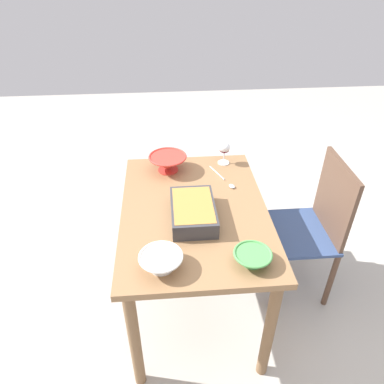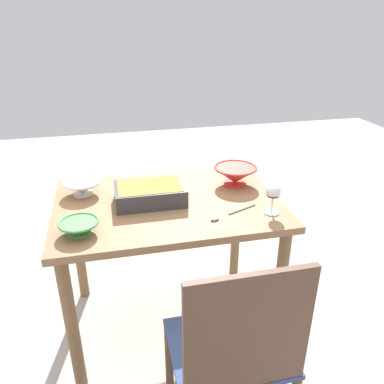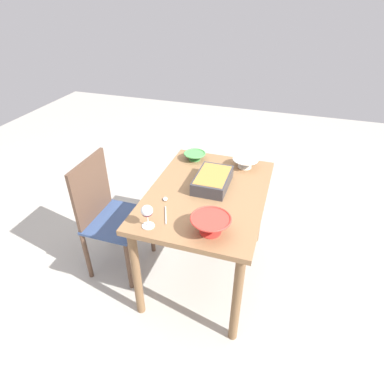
{
  "view_description": "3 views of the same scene",
  "coord_description": "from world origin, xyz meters",
  "px_view_note": "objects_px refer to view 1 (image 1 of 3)",
  "views": [
    {
      "loc": [
        1.54,
        -0.14,
        1.97
      ],
      "look_at": [
        -0.1,
        -0.0,
        0.81
      ],
      "focal_mm": 33.82,
      "sensor_mm": 36.0,
      "label": 1
    },
    {
      "loc": [
        0.26,
        1.71,
        1.63
      ],
      "look_at": [
        -0.13,
        -0.02,
        0.8
      ],
      "focal_mm": 35.67,
      "sensor_mm": 36.0,
      "label": 2
    },
    {
      "loc": [
        -1.78,
        -0.46,
        1.98
      ],
      "look_at": [
        -0.14,
        0.07,
        0.85
      ],
      "focal_mm": 30.11,
      "sensor_mm": 36.0,
      "label": 3
    }
  ],
  "objects_px": {
    "mixing_bowl": "(161,261)",
    "dining_table": "(194,224)",
    "small_bowl": "(168,162)",
    "serving_spoon": "(226,181)",
    "casserole_dish": "(193,211)",
    "chair": "(313,223)",
    "wine_glass": "(224,149)",
    "serving_bowl": "(252,257)"
  },
  "relations": [
    {
      "from": "small_bowl",
      "to": "serving_bowl",
      "type": "distance_m",
      "value": 0.89
    },
    {
      "from": "dining_table",
      "to": "wine_glass",
      "type": "bearing_deg",
      "value": 153.4
    },
    {
      "from": "dining_table",
      "to": "serving_spoon",
      "type": "bearing_deg",
      "value": 138.34
    },
    {
      "from": "mixing_bowl",
      "to": "dining_table",
      "type": "bearing_deg",
      "value": 156.45
    },
    {
      "from": "small_bowl",
      "to": "serving_spoon",
      "type": "relative_size",
      "value": 0.89
    },
    {
      "from": "dining_table",
      "to": "small_bowl",
      "type": "distance_m",
      "value": 0.45
    },
    {
      "from": "serving_spoon",
      "to": "chair",
      "type": "bearing_deg",
      "value": 77.59
    },
    {
      "from": "mixing_bowl",
      "to": "serving_bowl",
      "type": "relative_size",
      "value": 1.12
    },
    {
      "from": "chair",
      "to": "serving_spoon",
      "type": "height_order",
      "value": "chair"
    },
    {
      "from": "chair",
      "to": "small_bowl",
      "type": "bearing_deg",
      "value": -107.67
    },
    {
      "from": "dining_table",
      "to": "casserole_dish",
      "type": "height_order",
      "value": "casserole_dish"
    },
    {
      "from": "dining_table",
      "to": "serving_spoon",
      "type": "xyz_separation_m",
      "value": [
        -0.24,
        0.21,
        0.12
      ]
    },
    {
      "from": "serving_bowl",
      "to": "chair",
      "type": "bearing_deg",
      "value": 135.41
    },
    {
      "from": "wine_glass",
      "to": "mixing_bowl",
      "type": "bearing_deg",
      "value": -25.17
    },
    {
      "from": "casserole_dish",
      "to": "serving_spoon",
      "type": "bearing_deg",
      "value": 145.02
    },
    {
      "from": "wine_glass",
      "to": "serving_spoon",
      "type": "bearing_deg",
      "value": -4.75
    },
    {
      "from": "dining_table",
      "to": "serving_spoon",
      "type": "height_order",
      "value": "serving_spoon"
    },
    {
      "from": "wine_glass",
      "to": "casserole_dish",
      "type": "xyz_separation_m",
      "value": [
        0.55,
        -0.25,
        -0.05
      ]
    },
    {
      "from": "small_bowl",
      "to": "serving_spoon",
      "type": "xyz_separation_m",
      "value": [
        0.16,
        0.34,
        -0.05
      ]
    },
    {
      "from": "casserole_dish",
      "to": "mixing_bowl",
      "type": "height_order",
      "value": "casserole_dish"
    },
    {
      "from": "dining_table",
      "to": "wine_glass",
      "type": "xyz_separation_m",
      "value": [
        -0.46,
        0.23,
        0.21
      ]
    },
    {
      "from": "dining_table",
      "to": "wine_glass",
      "type": "height_order",
      "value": "wine_glass"
    },
    {
      "from": "dining_table",
      "to": "mixing_bowl",
      "type": "xyz_separation_m",
      "value": [
        0.42,
        -0.18,
        0.15
      ]
    },
    {
      "from": "wine_glass",
      "to": "casserole_dish",
      "type": "distance_m",
      "value": 0.6
    },
    {
      "from": "dining_table",
      "to": "serving_spoon",
      "type": "relative_size",
      "value": 4.24
    },
    {
      "from": "dining_table",
      "to": "serving_bowl",
      "type": "bearing_deg",
      "value": 28.05
    },
    {
      "from": "serving_bowl",
      "to": "serving_spoon",
      "type": "distance_m",
      "value": 0.66
    },
    {
      "from": "dining_table",
      "to": "chair",
      "type": "relative_size",
      "value": 1.2
    },
    {
      "from": "serving_bowl",
      "to": "serving_spoon",
      "type": "height_order",
      "value": "serving_bowl"
    },
    {
      "from": "mixing_bowl",
      "to": "serving_bowl",
      "type": "distance_m",
      "value": 0.41
    },
    {
      "from": "chair",
      "to": "serving_spoon",
      "type": "bearing_deg",
      "value": -102.41
    },
    {
      "from": "chair",
      "to": "mixing_bowl",
      "type": "xyz_separation_m",
      "value": [
        0.54,
        -0.94,
        0.3
      ]
    },
    {
      "from": "mixing_bowl",
      "to": "serving_spoon",
      "type": "relative_size",
      "value": 0.74
    },
    {
      "from": "chair",
      "to": "casserole_dish",
      "type": "height_order",
      "value": "chair"
    },
    {
      "from": "serving_spoon",
      "to": "mixing_bowl",
      "type": "bearing_deg",
      "value": -31.02
    },
    {
      "from": "small_bowl",
      "to": "serving_spoon",
      "type": "height_order",
      "value": "small_bowl"
    },
    {
      "from": "wine_glass",
      "to": "serving_bowl",
      "type": "distance_m",
      "value": 0.88
    },
    {
      "from": "mixing_bowl",
      "to": "serving_spoon",
      "type": "height_order",
      "value": "mixing_bowl"
    },
    {
      "from": "mixing_bowl",
      "to": "serving_bowl",
      "type": "xyz_separation_m",
      "value": [
        0.0,
        0.41,
        -0.01
      ]
    },
    {
      "from": "chair",
      "to": "casserole_dish",
      "type": "bearing_deg",
      "value": -75.09
    },
    {
      "from": "dining_table",
      "to": "chair",
      "type": "height_order",
      "value": "chair"
    },
    {
      "from": "casserole_dish",
      "to": "mixing_bowl",
      "type": "bearing_deg",
      "value": -26.83
    }
  ]
}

